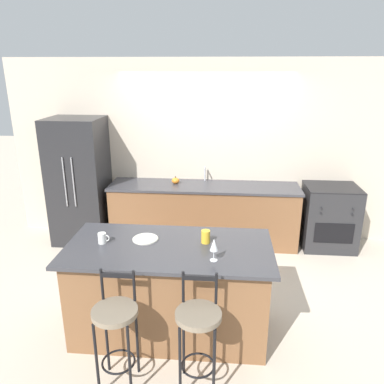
# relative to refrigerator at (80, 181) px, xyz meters

# --- Properties ---
(ground_plane) EXTENTS (18.00, 18.00, 0.00)m
(ground_plane) POSITION_rel_refrigerator_xyz_m (1.87, -0.32, -0.94)
(ground_plane) COLOR beige
(wall_back) EXTENTS (6.00, 0.07, 2.70)m
(wall_back) POSITION_rel_refrigerator_xyz_m (1.87, 0.38, 0.41)
(wall_back) COLOR beige
(wall_back) RESTS_ON ground_plane
(back_counter) EXTENTS (2.80, 0.69, 0.91)m
(back_counter) POSITION_rel_refrigerator_xyz_m (1.87, 0.06, -0.48)
(back_counter) COLOR brown
(back_counter) RESTS_ON ground_plane
(sink_faucet) EXTENTS (0.02, 0.13, 0.22)m
(sink_faucet) POSITION_rel_refrigerator_xyz_m (1.87, 0.26, 0.11)
(sink_faucet) COLOR #ADAFB5
(sink_faucet) RESTS_ON back_counter
(kitchen_island) EXTENTS (1.97, 0.97, 0.95)m
(kitchen_island) POSITION_rel_refrigerator_xyz_m (1.65, -2.03, -0.46)
(kitchen_island) COLOR brown
(kitchen_island) RESTS_ON ground_plane
(refrigerator) EXTENTS (0.79, 0.75, 1.88)m
(refrigerator) POSITION_rel_refrigerator_xyz_m (0.00, 0.00, 0.00)
(refrigerator) COLOR #232326
(refrigerator) RESTS_ON ground_plane
(oven_range) EXTENTS (0.75, 0.65, 0.94)m
(oven_range) POSITION_rel_refrigerator_xyz_m (3.72, 0.05, -0.47)
(oven_range) COLOR #28282B
(oven_range) RESTS_ON ground_plane
(bar_stool_near) EXTENTS (0.37, 0.37, 1.02)m
(bar_stool_near) POSITION_rel_refrigerator_xyz_m (1.31, -2.74, -0.35)
(bar_stool_near) COLOR black
(bar_stool_near) RESTS_ON ground_plane
(bar_stool_far) EXTENTS (0.37, 0.37, 1.02)m
(bar_stool_far) POSITION_rel_refrigerator_xyz_m (1.98, -2.73, -0.35)
(bar_stool_far) COLOR black
(bar_stool_far) RESTS_ON ground_plane
(dinner_plate) EXTENTS (0.25, 0.25, 0.02)m
(dinner_plate) POSITION_rel_refrigerator_xyz_m (1.39, -1.90, 0.01)
(dinner_plate) COLOR beige
(dinner_plate) RESTS_ON kitchen_island
(wine_glass) EXTENTS (0.07, 0.07, 0.21)m
(wine_glass) POSITION_rel_refrigerator_xyz_m (2.08, -2.27, 0.15)
(wine_glass) COLOR white
(wine_glass) RESTS_ON kitchen_island
(coffee_mug) EXTENTS (0.11, 0.08, 0.10)m
(coffee_mug) POSITION_rel_refrigerator_xyz_m (1.00, -2.02, 0.06)
(coffee_mug) COLOR white
(coffee_mug) RESTS_ON kitchen_island
(tumbler_cup) EXTENTS (0.09, 0.09, 0.13)m
(tumbler_cup) POSITION_rel_refrigerator_xyz_m (1.99, -1.92, 0.07)
(tumbler_cup) COLOR gold
(tumbler_cup) RESTS_ON kitchen_island
(pumpkin_decoration) EXTENTS (0.11, 0.11, 0.11)m
(pumpkin_decoration) POSITION_rel_refrigerator_xyz_m (1.44, 0.09, 0.01)
(pumpkin_decoration) COLOR orange
(pumpkin_decoration) RESTS_ON back_counter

